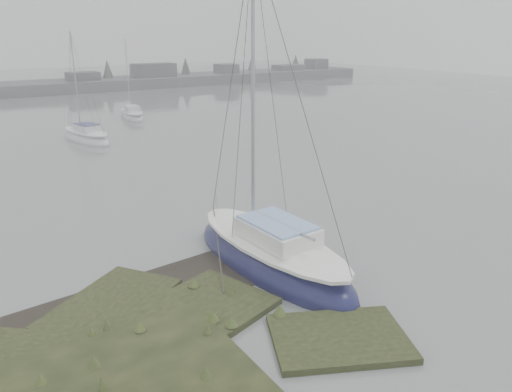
# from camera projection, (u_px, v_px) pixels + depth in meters

# --- Properties ---
(ground) EXTENTS (160.00, 160.00, 0.00)m
(ground) POSITION_uv_depth(u_px,v_px,m) (59.00, 140.00, 37.19)
(ground) COLOR slate
(ground) RESTS_ON ground
(far_shoreline) EXTENTS (60.00, 8.00, 4.15)m
(far_shoreline) POSITION_uv_depth(u_px,v_px,m) (194.00, 78.00, 76.15)
(far_shoreline) COLOR #4C4F51
(far_shoreline) RESTS_ON ground
(sailboat_main) EXTENTS (3.05, 8.15, 11.33)m
(sailboat_main) POSITION_uv_depth(u_px,v_px,m) (271.00, 256.00, 17.21)
(sailboat_main) COLOR #11123D
(sailboat_main) RESTS_ON ground
(sailboat_white) EXTENTS (3.12, 6.20, 8.36)m
(sailboat_white) POSITION_uv_depth(u_px,v_px,m) (86.00, 137.00, 36.86)
(sailboat_white) COLOR silver
(sailboat_white) RESTS_ON ground
(sailboat_far_b) EXTENTS (2.46, 5.58, 7.62)m
(sailboat_far_b) POSITION_uv_depth(u_px,v_px,m) (132.00, 116.00, 46.37)
(sailboat_far_b) COLOR #AAADB4
(sailboat_far_b) RESTS_ON ground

